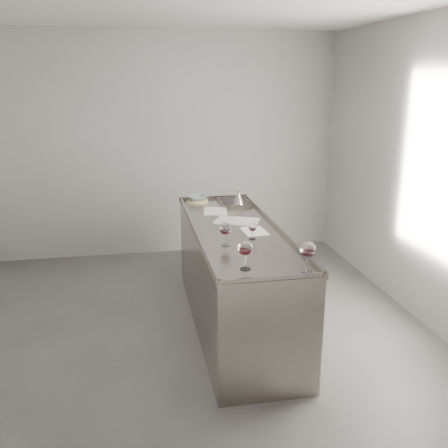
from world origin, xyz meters
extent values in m
cube|color=#575451|center=(0.00, 0.00, -0.01)|extent=(4.50, 5.00, 0.02)
cube|color=#A6A4A1|center=(0.00, 2.51, 1.40)|extent=(4.50, 0.02, 2.80)
cube|color=#A6A4A1|center=(0.00, -2.51, 1.40)|extent=(4.50, 0.02, 2.80)
cube|color=#A6A4A1|center=(2.26, 0.00, 1.40)|extent=(0.02, 5.00, 2.80)
cube|color=gray|center=(0.50, 0.30, 0.46)|extent=(0.75, 2.40, 0.92)
cube|color=gray|center=(0.50, 0.30, 0.93)|extent=(0.77, 2.42, 0.02)
cube|color=gray|center=(0.50, -0.89, 0.96)|extent=(0.77, 0.02, 0.03)
cube|color=gray|center=(0.50, 1.49, 0.96)|extent=(0.77, 0.02, 0.03)
cube|color=gray|center=(0.14, 0.30, 0.96)|extent=(0.02, 2.42, 0.03)
cube|color=gray|center=(0.86, 0.30, 0.96)|extent=(0.02, 2.42, 0.03)
cube|color=#595654|center=(0.68, 1.22, 0.94)|extent=(0.30, 0.38, 0.01)
cylinder|color=white|center=(0.33, -0.13, 0.94)|extent=(0.07, 0.07, 0.00)
cylinder|color=white|center=(0.33, -0.13, 0.99)|extent=(0.01, 0.01, 0.09)
ellipsoid|color=white|center=(0.33, -0.13, 1.08)|extent=(0.10, 0.10, 0.10)
cylinder|color=#370714|center=(0.33, -0.13, 1.06)|extent=(0.07, 0.07, 0.02)
cylinder|color=white|center=(0.36, -0.66, 0.94)|extent=(0.08, 0.08, 0.00)
cylinder|color=white|center=(0.36, -0.66, 1.00)|extent=(0.01, 0.01, 0.10)
ellipsoid|color=white|center=(0.36, -0.66, 1.10)|extent=(0.11, 0.11, 0.11)
cylinder|color=#39070A|center=(0.36, -0.66, 1.07)|extent=(0.08, 0.08, 0.02)
cylinder|color=white|center=(0.78, -0.78, 0.94)|extent=(0.08, 0.08, 0.00)
cylinder|color=white|center=(0.78, -0.78, 1.00)|extent=(0.01, 0.01, 0.11)
ellipsoid|color=white|center=(0.78, -0.78, 1.10)|extent=(0.11, 0.11, 0.12)
cylinder|color=#33070E|center=(0.78, -0.78, 1.08)|extent=(0.08, 0.08, 0.03)
cylinder|color=white|center=(0.58, -0.01, 0.94)|extent=(0.05, 0.05, 0.00)
cylinder|color=white|center=(0.58, -0.01, 0.98)|extent=(0.01, 0.01, 0.07)
ellipsoid|color=white|center=(0.58, -0.01, 1.04)|extent=(0.07, 0.07, 0.07)
cylinder|color=#3B0813|center=(0.58, -0.01, 1.03)|extent=(0.05, 0.05, 0.02)
cube|color=silver|center=(0.47, 0.58, 0.95)|extent=(0.29, 0.33, 0.01)
cube|color=silver|center=(0.65, 0.49, 0.95)|extent=(0.29, 0.33, 0.01)
cylinder|color=white|center=(0.56, 0.53, 0.95)|extent=(0.13, 0.25, 0.01)
cube|color=silver|center=(0.65, 0.20, 0.94)|extent=(0.21, 0.29, 0.00)
cube|color=white|center=(0.42, 0.93, 0.94)|extent=(0.28, 0.36, 0.00)
cylinder|color=beige|center=(0.30, 1.38, 0.95)|extent=(0.27, 0.27, 0.02)
imported|color=#8E9EA5|center=(0.30, 1.38, 0.99)|extent=(0.26, 0.26, 0.05)
cone|color=#9B938A|center=(0.72, 1.20, 1.00)|extent=(0.13, 0.13, 0.11)
cylinder|color=#9B938A|center=(0.72, 1.20, 1.07)|extent=(0.02, 0.02, 0.03)
cylinder|color=#98602A|center=(0.72, 1.20, 1.09)|extent=(0.03, 0.03, 0.01)
cone|color=#9B938A|center=(0.72, 1.20, 1.11)|extent=(0.02, 0.02, 0.04)
camera|label=1|loc=(-0.39, -3.85, 2.23)|focal=40.00mm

